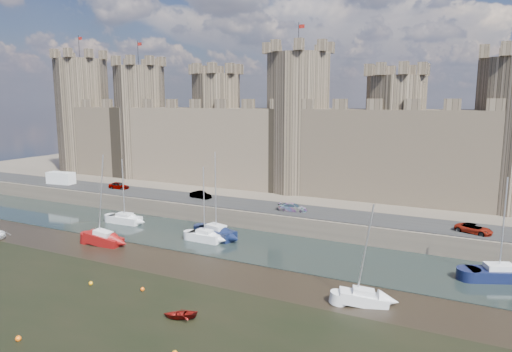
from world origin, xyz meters
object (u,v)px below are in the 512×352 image
object	(u,v)px
sailboat_5	(363,297)
sailboat_0	(125,219)
car_2	(293,207)
sailboat_4	(103,238)
sailboat_3	(499,273)
car_3	(474,229)
car_0	(119,186)
sailboat_1	(216,232)
car_1	(201,195)
sailboat_2	(205,236)
van	(61,178)

from	to	relation	value
sailboat_5	sailboat_0	bearing A→B (deg)	144.37
sailboat_0	sailboat_5	bearing A→B (deg)	-18.70
car_2	sailboat_4	bearing A→B (deg)	125.11
sailboat_3	car_3	bearing A→B (deg)	85.20
sailboat_3	sailboat_5	world-z (taller)	sailboat_3
car_3	sailboat_3	world-z (taller)	sailboat_3
car_2	car_0	bearing A→B (deg)	79.33
car_0	car_3	distance (m)	56.34
sailboat_1	sailboat_3	size ratio (longest dim) A/B	1.08
sailboat_0	car_1	bearing A→B (deg)	53.00
car_2	car_3	distance (m)	22.94
sailboat_2	sailboat_5	xyz separation A→B (m)	(22.49, -9.05, -0.10)
car_3	van	xyz separation A→B (m)	(-69.24, 0.81, 0.56)
sailboat_1	sailboat_5	distance (m)	24.42
car_1	sailboat_0	bearing A→B (deg)	152.57
car_0	sailboat_4	xyz separation A→B (m)	(14.96, -18.79, -2.31)
car_3	sailboat_1	distance (m)	31.28
van	sailboat_1	xyz separation A→B (m)	(39.16, -9.09, -2.76)
car_1	sailboat_3	distance (m)	42.87
car_2	sailboat_4	size ratio (longest dim) A/B	0.35
car_0	sailboat_5	xyz separation A→B (m)	(48.09, -21.14, -2.45)
sailboat_0	sailboat_2	xyz separation A→B (m)	(15.23, -2.11, 0.03)
van	sailboat_4	xyz separation A→B (m)	(27.90, -17.60, -2.81)
car_0	sailboat_1	xyz separation A→B (m)	(26.22, -10.28, -2.26)
sailboat_4	sailboat_2	bearing A→B (deg)	27.59
van	sailboat_5	distance (m)	64.28
car_3	van	bearing A→B (deg)	108.53
sailboat_0	sailboat_2	bearing A→B (deg)	-10.11
car_1	sailboat_5	xyz separation A→B (m)	(30.91, -20.96, -2.42)
car_2	sailboat_1	xyz separation A→B (m)	(-7.15, -8.81, -2.21)
car_0	car_2	xyz separation A→B (m)	(33.37, -1.48, -0.05)
car_2	sailboat_5	distance (m)	24.68
car_0	car_3	xyz separation A→B (m)	(56.30, -2.00, -0.06)
car_3	sailboat_1	world-z (taller)	sailboat_1
sailboat_2	sailboat_3	bearing A→B (deg)	5.00
car_1	car_2	xyz separation A→B (m)	(16.19, -1.29, -0.02)
van	car_3	bearing A→B (deg)	-7.43
van	sailboat_0	xyz separation A→B (m)	(23.31, -8.79, -2.87)
car_3	sailboat_4	size ratio (longest dim) A/B	0.36
van	sailboat_3	xyz separation A→B (m)	(71.86, -8.48, -2.82)
car_1	car_3	size ratio (longest dim) A/B	0.89
sailboat_1	sailboat_3	bearing A→B (deg)	16.26
car_2	sailboat_4	distance (m)	25.37
car_2	sailboat_2	distance (m)	13.36
car_1	sailboat_0	distance (m)	12.16
car_1	sailboat_4	bearing A→B (deg)	-179.45
sailboat_2	car_2	bearing A→B (deg)	54.65
car_0	sailboat_3	size ratio (longest dim) A/B	0.35
sailboat_5	sailboat_2	bearing A→B (deg)	138.93
car_0	sailboat_1	distance (m)	28.25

